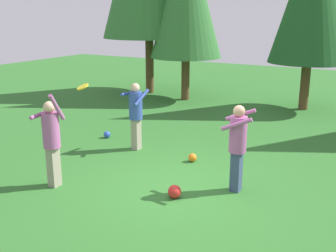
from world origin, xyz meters
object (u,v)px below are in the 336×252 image
at_px(ball_orange, 192,158).
at_px(frisbee, 83,87).
at_px(ball_blue, 107,135).
at_px(person_bystander, 238,141).
at_px(person_thrower, 51,136).
at_px(person_catcher, 136,111).
at_px(ball_red, 175,192).

bearing_deg(ball_orange, frisbee, -138.62).
bearing_deg(ball_blue, person_bystander, -19.48).
bearing_deg(person_thrower, person_bystander, -65.31).
height_order(person_catcher, ball_red, person_catcher).
height_order(person_bystander, ball_blue, person_bystander).
relative_size(frisbee, ball_red, 1.43).
bearing_deg(ball_orange, person_catcher, 175.97).
bearing_deg(person_thrower, frisbee, -0.00).
height_order(person_thrower, ball_orange, person_thrower).
bearing_deg(person_bystander, frisbee, 0.00).
xyz_separation_m(person_catcher, ball_blue, (-1.28, 0.41, -0.93)).
bearing_deg(person_bystander, ball_orange, -45.20).
xyz_separation_m(person_bystander, ball_blue, (-4.44, 1.57, -0.95)).
height_order(person_thrower, ball_blue, person_thrower).
distance_m(person_bystander, ball_orange, 2.04).
xyz_separation_m(person_catcher, ball_red, (2.27, -2.07, -0.90)).
xyz_separation_m(person_thrower, person_bystander, (3.31, 1.62, -0.02)).
bearing_deg(ball_orange, ball_blue, 169.94).
distance_m(person_catcher, frisbee, 1.96).
relative_size(ball_red, ball_blue, 1.35).
relative_size(person_bystander, frisbee, 4.72).
relative_size(person_catcher, frisbee, 4.68).
xyz_separation_m(person_catcher, person_bystander, (3.16, -1.16, 0.01)).
bearing_deg(frisbee, ball_blue, 117.22).
bearing_deg(ball_blue, ball_orange, -10.06).
xyz_separation_m(person_thrower, frisbee, (-0.02, 1.03, 0.83)).
xyz_separation_m(ball_blue, ball_orange, (2.96, -0.53, 0.01)).
bearing_deg(person_catcher, person_bystander, 75.28).
bearing_deg(ball_red, ball_blue, 145.10).
distance_m(person_thrower, person_bystander, 3.68).
distance_m(person_bystander, ball_red, 1.56).
xyz_separation_m(frisbee, ball_blue, (-1.11, 2.16, -1.80)).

